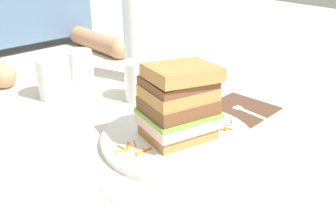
{
  "coord_description": "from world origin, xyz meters",
  "views": [
    {
      "loc": [
        -0.46,
        -0.46,
        0.36
      ],
      "look_at": [
        -0.01,
        0.03,
        0.05
      ],
      "focal_mm": 41.65,
      "sensor_mm": 36.0,
      "label": 1
    }
  ],
  "objects": [
    {
      "name": "ground_plane",
      "position": [
        0.0,
        0.0,
        0.0
      ],
      "size": [
        3.0,
        3.0,
        0.0
      ],
      "primitive_type": "plane",
      "color": "beige"
    },
    {
      "name": "main_plate",
      "position": [
        -0.01,
        -0.0,
        0.01
      ],
      "size": [
        0.29,
        0.29,
        0.01
      ],
      "primitive_type": "cylinder",
      "color": "white",
      "rests_on": "ground_plane"
    },
    {
      "name": "sandwich",
      "position": [
        -0.01,
        -0.0,
        0.08
      ],
      "size": [
        0.15,
        0.13,
        0.14
      ],
      "color": "#A87A42",
      "rests_on": "main_plate"
    },
    {
      "name": "carrot_shred_0",
      "position": [
        -0.11,
        0.02,
        0.01
      ],
      "size": [
        0.03,
        0.01,
        0.0
      ],
      "primitive_type": "cylinder",
      "rotation": [
        0.0,
        1.57,
        5.87
      ],
      "color": "orange",
      "rests_on": "main_plate"
    },
    {
      "name": "carrot_shred_1",
      "position": [
        -0.1,
        -0.0,
        0.01
      ],
      "size": [
        0.02,
        0.01,
        0.0
      ],
      "primitive_type": "cylinder",
      "rotation": [
        0.0,
        1.57,
        0.45
      ],
      "color": "orange",
      "rests_on": "main_plate"
    },
    {
      "name": "carrot_shred_2",
      "position": [
        -0.12,
        0.02,
        0.01
      ],
      "size": [
        0.03,
        0.01,
        0.0
      ],
      "primitive_type": "cylinder",
      "rotation": [
        0.0,
        1.57,
        5.94
      ],
      "color": "orange",
      "rests_on": "main_plate"
    },
    {
      "name": "carrot_shred_3",
      "position": [
        -0.09,
        0.0,
        0.01
      ],
      "size": [
        0.03,
        0.01,
        0.0
      ],
      "primitive_type": "cylinder",
      "rotation": [
        0.0,
        1.57,
        3.01
      ],
      "color": "orange",
      "rests_on": "main_plate"
    },
    {
      "name": "carrot_shred_4",
      "position": [
        -0.09,
        0.03,
        0.01
      ],
      "size": [
        0.01,
        0.02,
        0.0
      ],
      "primitive_type": "cylinder",
      "rotation": [
        0.0,
        1.57,
        1.02
      ],
      "color": "orange",
      "rests_on": "main_plate"
    },
    {
      "name": "carrot_shred_5",
      "position": [
        -0.1,
        0.03,
        0.01
      ],
      "size": [
        0.02,
        0.02,
        0.0
      ],
      "primitive_type": "cylinder",
      "rotation": [
        0.0,
        1.57,
        0.92
      ],
      "color": "orange",
      "rests_on": "main_plate"
    },
    {
      "name": "carrot_shred_6",
      "position": [
        -0.11,
        0.03,
        0.01
      ],
      "size": [
        0.0,
        0.02,
        0.0
      ],
      "primitive_type": "cylinder",
      "rotation": [
        0.0,
        1.57,
        4.77
      ],
      "color": "orange",
      "rests_on": "main_plate"
    },
    {
      "name": "carrot_shred_7",
      "position": [
        0.08,
        -0.03,
        0.01
      ],
      "size": [
        0.03,
        0.02,
        0.0
      ],
      "primitive_type": "cylinder",
      "rotation": [
        0.0,
        1.57,
        3.85
      ],
      "color": "orange",
      "rests_on": "main_plate"
    },
    {
      "name": "carrot_shred_8",
      "position": [
        0.07,
        -0.01,
        0.01
      ],
      "size": [
        0.02,
        0.02,
        0.0
      ],
      "primitive_type": "cylinder",
      "rotation": [
        0.0,
        1.57,
        5.6
      ],
      "color": "orange",
      "rests_on": "main_plate"
    },
    {
      "name": "carrot_shred_9",
      "position": [
        0.07,
        -0.03,
        0.01
      ],
      "size": [
        0.01,
        0.03,
        0.0
      ],
      "primitive_type": "cylinder",
      "rotation": [
        0.0,
        1.57,
        1.81
      ],
      "color": "orange",
      "rests_on": "main_plate"
    },
    {
      "name": "carrot_shred_10",
      "position": [
        0.11,
        -0.03,
        0.01
      ],
      "size": [
        0.02,
        0.01,
        0.0
      ],
      "primitive_type": "cylinder",
      "rotation": [
        0.0,
        1.57,
        3.87
      ],
      "color": "orange",
      "rests_on": "main_plate"
    },
    {
      "name": "carrot_shred_11",
      "position": [
        0.09,
        -0.01,
        0.01
      ],
      "size": [
        0.02,
        0.02,
        0.0
      ],
      "primitive_type": "cylinder",
      "rotation": [
        0.0,
        1.57,
        5.37
      ],
      "color": "orange",
      "rests_on": "main_plate"
    },
    {
      "name": "carrot_shred_12",
      "position": [
        0.08,
        -0.04,
        0.01
      ],
      "size": [
        0.01,
        0.02,
        0.0
      ],
      "primitive_type": "cylinder",
      "rotation": [
        0.0,
        1.57,
        5.02
      ],
      "color": "orange",
      "rests_on": "main_plate"
    },
    {
      "name": "carrot_shred_13",
      "position": [
        0.08,
        -0.04,
        0.01
      ],
      "size": [
        0.01,
        0.02,
        0.0
      ],
      "primitive_type": "cylinder",
      "rotation": [
        0.0,
        1.57,
        4.28
      ],
      "color": "orange",
      "rests_on": "main_plate"
    },
    {
      "name": "carrot_shred_14",
      "position": [
        0.09,
        -0.03,
        0.01
      ],
      "size": [
        0.02,
        0.03,
        0.0
      ],
      "primitive_type": "cylinder",
      "rotation": [
        0.0,
        1.57,
        5.25
      ],
      "color": "orange",
      "rests_on": "main_plate"
    },
    {
      "name": "napkin_dark",
      "position": [
        0.19,
        0.01,
        0.0
      ],
      "size": [
        0.15,
        0.14,
        0.0
      ],
      "primitive_type": "cube",
      "rotation": [
        0.0,
        0.0,
        0.07
      ],
      "color": "#4C3323",
      "rests_on": "ground_plane"
    },
    {
      "name": "fork",
      "position": [
        0.19,
        -0.01,
        0.0
      ],
      "size": [
        0.02,
        0.17,
        0.0
      ],
      "color": "silver",
      "rests_on": "napkin_dark"
    },
    {
      "name": "knife",
      "position": [
        -0.19,
        0.01,
        0.0
      ],
      "size": [
        0.04,
        0.2,
        0.0
      ],
      "color": "silver",
      "rests_on": "ground_plane"
    },
    {
      "name": "juice_glass",
      "position": [
        0.07,
        0.21,
        0.04
      ],
      "size": [
        0.07,
        0.07,
        0.09
      ],
      "color": "white",
      "rests_on": "ground_plane"
    },
    {
      "name": "water_bottle",
      "position": [
        0.14,
        0.31,
        0.13
      ],
      "size": [
        0.07,
        0.07,
        0.3
      ],
      "color": "silver",
      "rests_on": "ground_plane"
    },
    {
      "name": "empty_tumbler_0",
      "position": [
        -0.07,
        0.35,
        0.05
      ],
      "size": [
        0.08,
        0.08,
        0.09
      ],
      "primitive_type": "cylinder",
      "color": "silver",
      "rests_on": "ground_plane"
    },
    {
      "name": "empty_tumbler_1",
      "position": [
        0.02,
        0.4,
        0.04
      ],
      "size": [
        0.07,
        0.07,
        0.08
      ],
      "primitive_type": "cylinder",
      "color": "silver",
      "rests_on": "ground_plane"
    }
  ]
}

